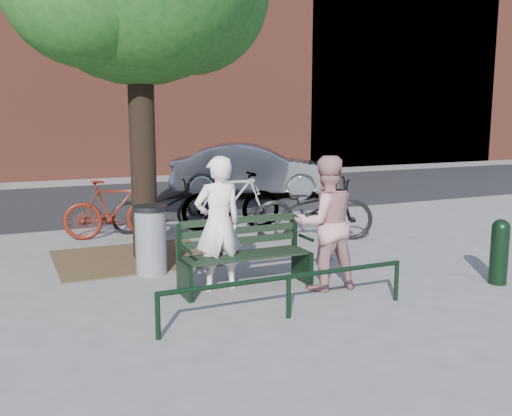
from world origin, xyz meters
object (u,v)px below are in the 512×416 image
person_right (325,223)px  parked_car (253,170)px  bollard (500,249)px  litter_bin (151,240)px  person_left (218,223)px  park_bench (244,252)px  bicycle_c (161,207)px

person_right → parked_car: person_right is taller
bollard → litter_bin: 4.81m
person_left → litter_bin: size_ratio=1.76×
park_bench → parked_car: 8.35m
parked_car → bollard: bearing=-157.9°
person_left → bicycle_c: person_left is taller
bollard → parked_car: bearing=87.9°
park_bench → person_left: size_ratio=0.99×
person_right → bicycle_c: person_right is taller
person_left → litter_bin: 1.29m
bollard → bicycle_c: bearing=121.8°
park_bench → bollard: 3.45m
park_bench → litter_bin: (-0.96, 1.13, 0.02)m
park_bench → litter_bin: litter_bin is taller
litter_bin → person_left: bearing=-59.3°
person_right → litter_bin: 2.53m
person_right → parked_car: size_ratio=0.40×
bollard → parked_car: size_ratio=0.20×
parked_car → park_bench: bearing=179.2°
bollard → parked_car: parked_car is taller
person_right → parked_car: bearing=-102.0°
bicycle_c → parked_car: size_ratio=0.43×
litter_bin → bicycle_c: (0.91, 2.82, -0.00)m
person_right → person_left: bearing=-17.8°
person_right → bollard: size_ratio=1.97×
park_bench → bicycle_c: size_ratio=0.91×
person_left → bollard: 3.80m
person_left → bicycle_c: 3.91m
bollard → bicycle_c: bicycle_c is taller
person_right → bollard: 2.42m
person_right → bicycle_c: size_ratio=0.92×
person_right → litter_bin: size_ratio=1.76×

